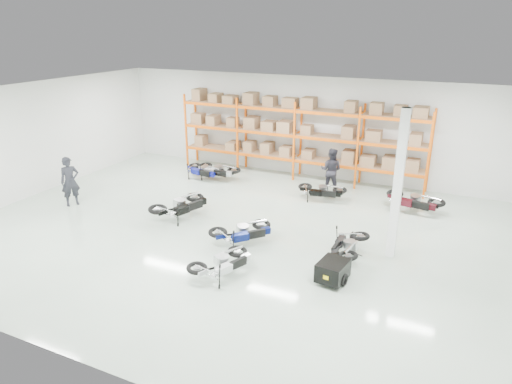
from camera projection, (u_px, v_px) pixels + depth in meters
The scene contains 14 objects.
room at pixel (230, 168), 14.73m from camera, with size 18.00×18.00×18.00m.
pallet_rack at pixel (298, 129), 20.22m from camera, with size 11.28×0.98×3.62m.
structural_column at pixel (398, 186), 13.11m from camera, with size 0.25×0.25×4.50m, color white.
moto_blue_centre at pixel (243, 228), 14.41m from camera, with size 0.80×1.80×1.10m, color #060F45, non-canonical shape.
moto_silver_left at pixel (222, 259), 12.57m from camera, with size 0.76×1.71×1.05m, color #B7BBBE, non-canonical shape.
moto_black_far_left at pixel (181, 202), 16.38m from camera, with size 0.89×1.99×1.22m, color black, non-canonical shape.
moto_touring_right at pixel (348, 241), 13.61m from camera, with size 0.76×1.70×1.04m, color black, non-canonical shape.
trailer at pixel (333, 271), 12.30m from camera, with size 0.82×1.52×0.62m.
moto_back_a at pixel (203, 168), 20.55m from camera, with size 0.77×1.73×1.06m, color navy, non-canonical shape.
moto_back_b at pixel (217, 167), 20.53m from camera, with size 0.81×1.83×1.12m, color #ACB0B6, non-canonical shape.
moto_back_c at pixel (322, 188), 18.09m from camera, with size 0.74×1.67×1.02m, color black, non-canonical shape.
moto_back_d at pixel (413, 197), 16.93m from camera, with size 0.83×1.88×1.15m, color #380B12, non-canonical shape.
person_left at pixel (70, 181), 17.44m from camera, with size 0.70×0.46×1.92m, color #212229.
person_back at pixel (331, 170), 18.90m from camera, with size 0.90×0.70×1.86m, color #222129.
Camera 1 is at (6.68, -12.43, 6.62)m, focal length 32.00 mm.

